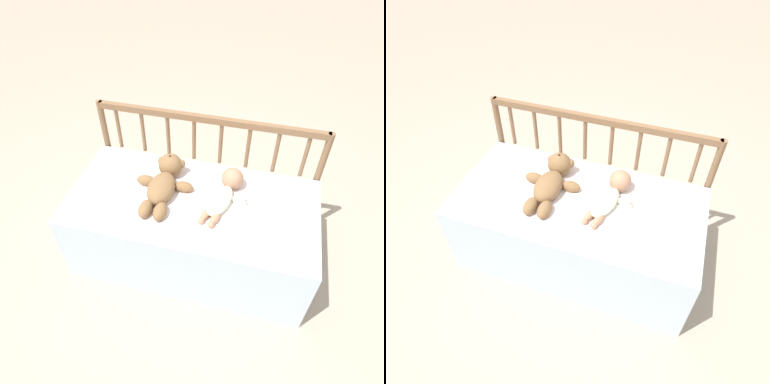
# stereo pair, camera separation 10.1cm
# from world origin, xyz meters

# --- Properties ---
(ground_plane) EXTENTS (12.00, 12.00, 0.00)m
(ground_plane) POSITION_xyz_m (0.00, 0.00, 0.00)
(ground_plane) COLOR tan
(crib_mattress) EXTENTS (1.29, 0.64, 0.45)m
(crib_mattress) POSITION_xyz_m (0.00, 0.00, 0.23)
(crib_mattress) COLOR silver
(crib_mattress) RESTS_ON ground_plane
(crib_rail) EXTENTS (1.29, 0.04, 0.75)m
(crib_rail) POSITION_xyz_m (0.00, 0.34, 0.54)
(crib_rail) COLOR brown
(crib_rail) RESTS_ON ground_plane
(blanket) EXTENTS (0.81, 0.53, 0.01)m
(blanket) POSITION_xyz_m (-0.02, 0.00, 0.46)
(blanket) COLOR white
(blanket) RESTS_ON crib_mattress
(teddy_bear) EXTENTS (0.31, 0.44, 0.13)m
(teddy_bear) POSITION_xyz_m (-0.16, 0.05, 0.51)
(teddy_bear) COLOR olive
(teddy_bear) RESTS_ON crib_mattress
(baby) EXTENTS (0.25, 0.38, 0.12)m
(baby) POSITION_xyz_m (0.16, 0.06, 0.50)
(baby) COLOR #EAEACC
(baby) RESTS_ON crib_mattress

